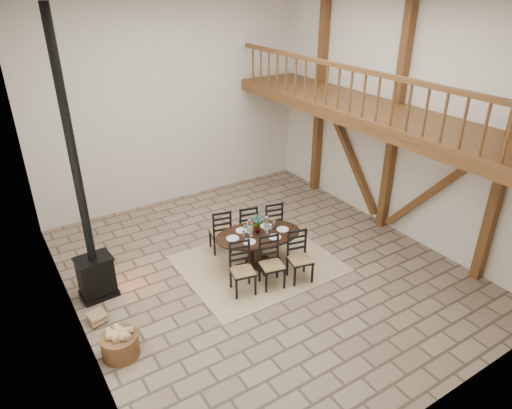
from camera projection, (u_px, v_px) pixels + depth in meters
ground at (262, 268)px, 9.23m from camera, size 8.00×8.00×0.00m
room_shell at (317, 114)px, 8.44m from camera, size 7.02×8.02×5.01m
rug at (258, 264)px, 9.35m from camera, size 3.00×2.50×0.02m
dining_table at (258, 248)px, 9.19m from camera, size 1.97×2.24×1.12m
wood_stove at (90, 243)px, 7.95m from camera, size 0.66×0.53×5.00m
log_basket at (120, 344)px, 7.04m from camera, size 0.58×0.58×0.48m
log_stack at (97, 318)px, 7.75m from camera, size 0.33×0.34×0.20m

